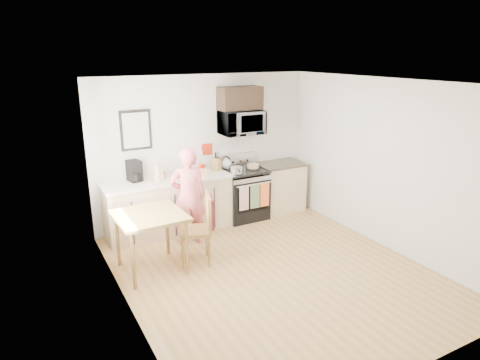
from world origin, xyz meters
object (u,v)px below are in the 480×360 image
chair (204,219)px  range (244,195)px  dining_table (150,221)px  person (188,196)px  cake (253,166)px  microwave (241,122)px

chair → range: bearing=61.5°
dining_table → chair: chair is taller
person → chair: size_ratio=1.53×
chair → person: bearing=105.0°
person → chair: 0.73m
person → range: bearing=-143.4°
chair → cake: size_ratio=4.07×
person → dining_table: (-0.80, -0.60, -0.04)m
chair → cake: chair is taller
person → chair: (-0.05, -0.72, -0.12)m
person → cake: person is taller
person → cake: (1.47, 0.50, 0.18)m
person → cake: bearing=-146.6°
microwave → person: microwave is taller
person → dining_table: person is taller
range → chair: 1.84m
range → chair: range is taller
range → chair: bearing=-137.1°
range → person: person is taller
person → dining_table: size_ratio=1.74×
dining_table → chair: bearing=-8.8°
range → microwave: 1.33m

